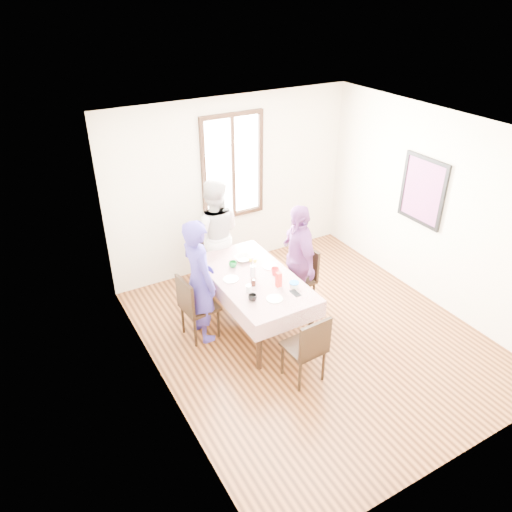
# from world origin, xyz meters

# --- Properties ---
(ground) EXTENTS (4.50, 4.50, 0.00)m
(ground) POSITION_xyz_m (0.00, 0.00, 0.00)
(ground) COLOR black
(ground) RESTS_ON ground
(back_wall) EXTENTS (4.00, 0.00, 4.00)m
(back_wall) POSITION_xyz_m (0.00, 2.25, 1.35)
(back_wall) COLOR beige
(back_wall) RESTS_ON ground
(right_wall) EXTENTS (0.00, 4.50, 4.50)m
(right_wall) POSITION_xyz_m (2.00, 0.00, 1.35)
(right_wall) COLOR beige
(right_wall) RESTS_ON ground
(window_frame) EXTENTS (1.02, 0.06, 1.62)m
(window_frame) POSITION_xyz_m (0.00, 2.23, 1.65)
(window_frame) COLOR black
(window_frame) RESTS_ON back_wall
(window_pane) EXTENTS (0.90, 0.02, 1.50)m
(window_pane) POSITION_xyz_m (0.00, 2.24, 1.65)
(window_pane) COLOR white
(window_pane) RESTS_ON back_wall
(art_poster) EXTENTS (0.04, 0.76, 0.96)m
(art_poster) POSITION_xyz_m (1.98, 0.30, 1.55)
(art_poster) COLOR red
(art_poster) RESTS_ON right_wall
(dining_table) EXTENTS (0.86, 1.68, 0.75)m
(dining_table) POSITION_xyz_m (-0.55, 0.60, 0.38)
(dining_table) COLOR black
(dining_table) RESTS_ON ground
(tablecloth) EXTENTS (0.98, 1.80, 0.01)m
(tablecloth) POSITION_xyz_m (-0.55, 0.60, 0.76)
(tablecloth) COLOR #520812
(tablecloth) RESTS_ON dining_table
(chair_left) EXTENTS (0.46, 0.46, 0.91)m
(chair_left) POSITION_xyz_m (-1.27, 0.75, 0.46)
(chair_left) COLOR black
(chair_left) RESTS_ON ground
(chair_right) EXTENTS (0.47, 0.47, 0.91)m
(chair_right) POSITION_xyz_m (0.17, 0.65, 0.46)
(chair_right) COLOR black
(chair_right) RESTS_ON ground
(chair_far) EXTENTS (0.45, 0.45, 0.91)m
(chair_far) POSITION_xyz_m (-0.55, 1.75, 0.46)
(chair_far) COLOR black
(chair_far) RESTS_ON ground
(chair_near) EXTENTS (0.44, 0.44, 0.91)m
(chair_near) POSITION_xyz_m (-0.55, -0.56, 0.46)
(chair_near) COLOR black
(chair_near) RESTS_ON ground
(person_left) EXTENTS (0.44, 0.64, 1.67)m
(person_left) POSITION_xyz_m (-1.25, 0.75, 0.84)
(person_left) COLOR navy
(person_left) RESTS_ON ground
(person_far) EXTENTS (1.02, 0.93, 1.71)m
(person_far) POSITION_xyz_m (-0.55, 1.73, 0.86)
(person_far) COLOR beige
(person_far) RESTS_ON ground
(person_right) EXTENTS (0.57, 1.00, 1.60)m
(person_right) POSITION_xyz_m (0.15, 0.65, 0.80)
(person_right) COLOR #72387A
(person_right) RESTS_ON ground
(mug_black) EXTENTS (0.12, 0.12, 0.08)m
(mug_black) POSITION_xyz_m (-0.83, 0.15, 0.80)
(mug_black) COLOR black
(mug_black) RESTS_ON tablecloth
(mug_flag) EXTENTS (0.15, 0.15, 0.10)m
(mug_flag) POSITION_xyz_m (-0.29, 0.51, 0.81)
(mug_flag) COLOR red
(mug_flag) RESTS_ON tablecloth
(mug_green) EXTENTS (0.14, 0.14, 0.08)m
(mug_green) POSITION_xyz_m (-0.68, 0.95, 0.80)
(mug_green) COLOR #0C7226
(mug_green) RESTS_ON tablecloth
(serving_bowl) EXTENTS (0.24, 0.24, 0.06)m
(serving_bowl) POSITION_xyz_m (-0.47, 1.04, 0.79)
(serving_bowl) COLOR white
(serving_bowl) RESTS_ON tablecloth
(juice_carton) EXTENTS (0.06, 0.06, 0.20)m
(juice_carton) POSITION_xyz_m (-0.39, 0.26, 0.86)
(juice_carton) COLOR red
(juice_carton) RESTS_ON tablecloth
(butter_tub) EXTENTS (0.11, 0.11, 0.06)m
(butter_tub) POSITION_xyz_m (-0.23, 0.15, 0.79)
(butter_tub) COLOR white
(butter_tub) RESTS_ON tablecloth
(jam_jar) EXTENTS (0.06, 0.06, 0.09)m
(jam_jar) POSITION_xyz_m (-0.66, 0.43, 0.81)
(jam_jar) COLOR black
(jam_jar) RESTS_ON tablecloth
(drinking_glass) EXTENTS (0.07, 0.07, 0.10)m
(drinking_glass) POSITION_xyz_m (-0.78, 0.33, 0.81)
(drinking_glass) COLOR silver
(drinking_glass) RESTS_ON tablecloth
(smartphone) EXTENTS (0.08, 0.16, 0.01)m
(smartphone) POSITION_xyz_m (-0.30, 0.02, 0.77)
(smartphone) COLOR black
(smartphone) RESTS_ON tablecloth
(flower_vase) EXTENTS (0.07, 0.07, 0.15)m
(flower_vase) POSITION_xyz_m (-0.55, 0.64, 0.84)
(flower_vase) COLOR silver
(flower_vase) RESTS_ON tablecloth
(plate_left) EXTENTS (0.20, 0.20, 0.01)m
(plate_left) POSITION_xyz_m (-0.84, 0.69, 0.77)
(plate_left) COLOR white
(plate_left) RESTS_ON tablecloth
(plate_right) EXTENTS (0.20, 0.20, 0.01)m
(plate_right) POSITION_xyz_m (-0.24, 0.71, 0.77)
(plate_right) COLOR white
(plate_right) RESTS_ON tablecloth
(plate_near) EXTENTS (0.20, 0.20, 0.01)m
(plate_near) POSITION_xyz_m (-0.58, 0.04, 0.77)
(plate_near) COLOR white
(plate_near) RESTS_ON tablecloth
(butter_lid) EXTENTS (0.12, 0.12, 0.01)m
(butter_lid) POSITION_xyz_m (-0.23, 0.15, 0.82)
(butter_lid) COLOR blue
(butter_lid) RESTS_ON butter_tub
(flower_bunch) EXTENTS (0.09, 0.09, 0.10)m
(flower_bunch) POSITION_xyz_m (-0.55, 0.64, 0.96)
(flower_bunch) COLOR yellow
(flower_bunch) RESTS_ON flower_vase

